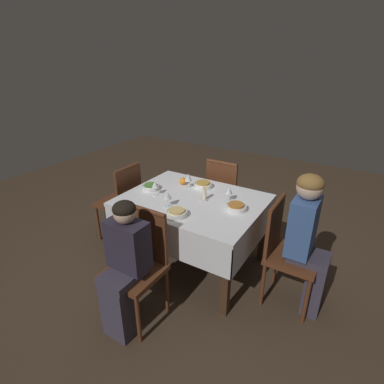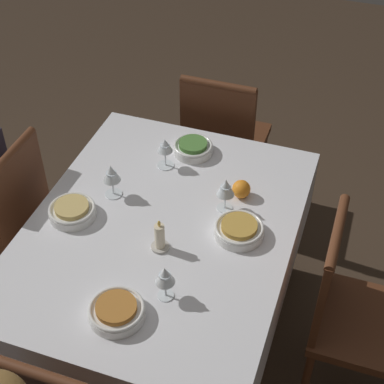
{
  "view_description": "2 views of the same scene",
  "coord_description": "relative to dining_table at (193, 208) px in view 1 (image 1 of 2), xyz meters",
  "views": [
    {
      "loc": [
        -1.32,
        2.15,
        1.95
      ],
      "look_at": [
        0.02,
        -0.02,
        0.79
      ],
      "focal_mm": 28.0,
      "sensor_mm": 36.0,
      "label": 1
    },
    {
      "loc": [
        -1.46,
        -0.63,
        2.34
      ],
      "look_at": [
        0.1,
        -0.09,
        0.86
      ],
      "focal_mm": 55.0,
      "sensor_mm": 36.0,
      "label": 2
    }
  ],
  "objects": [
    {
      "name": "wine_glass_west",
      "position": [
        -0.3,
        -0.14,
        0.2
      ],
      "size": [
        0.07,
        0.07,
        0.14
      ],
      "color": "white",
      "rests_on": "dining_table"
    },
    {
      "name": "wine_glass_east",
      "position": [
        0.35,
        0.11,
        0.2
      ],
      "size": [
        0.07,
        0.07,
        0.14
      ],
      "color": "white",
      "rests_on": "dining_table"
    },
    {
      "name": "bowl_north",
      "position": [
        -0.06,
        0.35,
        0.12
      ],
      "size": [
        0.18,
        0.18,
        0.06
      ],
      "color": "white",
      "rests_on": "dining_table"
    },
    {
      "name": "dining_table",
      "position": [
        0.0,
        0.0,
        0.0
      ],
      "size": [
        1.29,
        1.0,
        0.74
      ],
      "color": "silver",
      "rests_on": "ground_plane"
    },
    {
      "name": "candle_centerpiece",
      "position": [
        -0.1,
        -0.04,
        0.15
      ],
      "size": [
        0.07,
        0.07,
        0.14
      ],
      "color": "beige",
      "rests_on": "dining_table"
    },
    {
      "name": "chair_south",
      "position": [
        0.02,
        -0.76,
        -0.12
      ],
      "size": [
        0.4,
        0.41,
        0.92
      ],
      "color": "#562D19",
      "rests_on": "ground_plane"
    },
    {
      "name": "bowl_west",
      "position": [
        -0.43,
        -0.01,
        0.12
      ],
      "size": [
        0.19,
        0.19,
        0.06
      ],
      "color": "white",
      "rests_on": "dining_table"
    },
    {
      "name": "wine_glass_north",
      "position": [
        0.11,
        0.25,
        0.2
      ],
      "size": [
        0.07,
        0.07,
        0.15
      ],
      "color": "white",
      "rests_on": "dining_table"
    },
    {
      "name": "chair_east",
      "position": [
        0.9,
        0.02,
        -0.12
      ],
      "size": [
        0.41,
        0.4,
        0.92
      ],
      "rotation": [
        0.0,
        0.0,
        1.57
      ],
      "color": "#562D19",
      "rests_on": "ground_plane"
    },
    {
      "name": "person_adult_denim",
      "position": [
        -1.05,
        0.01,
        0.03
      ],
      "size": [
        0.34,
        0.3,
        1.18
      ],
      "rotation": [
        0.0,
        0.0,
        -1.57
      ],
      "color": "#383342",
      "rests_on": "ground_plane"
    },
    {
      "name": "orange_fruit",
      "position": [
        0.27,
        -0.24,
        0.13
      ],
      "size": [
        0.07,
        0.07,
        0.07
      ],
      "primitive_type": "sphere",
      "color": "orange",
      "rests_on": "dining_table"
    },
    {
      "name": "chair_north",
      "position": [
        0.02,
        0.76,
        -0.12
      ],
      "size": [
        0.4,
        0.41,
        0.92
      ],
      "rotation": [
        0.0,
        0.0,
        3.14
      ],
      "color": "#562D19",
      "rests_on": "ground_plane"
    },
    {
      "name": "wine_glass_south",
      "position": [
        0.18,
        -0.2,
        0.2
      ],
      "size": [
        0.07,
        0.07,
        0.15
      ],
      "color": "white",
      "rests_on": "dining_table"
    },
    {
      "name": "person_child_dark",
      "position": [
        0.02,
        0.92,
        -0.05
      ],
      "size": [
        0.3,
        0.33,
        1.06
      ],
      "rotation": [
        0.0,
        0.0,
        3.14
      ],
      "color": "#383342",
      "rests_on": "ground_plane"
    },
    {
      "name": "ground_plane",
      "position": [
        0.0,
        0.0,
        -0.64
      ],
      "size": [
        8.0,
        8.0,
        0.0
      ],
      "primitive_type": "plane",
      "color": "#3D2D21"
    },
    {
      "name": "bowl_east",
      "position": [
        0.47,
        0.03,
        0.12
      ],
      "size": [
        0.17,
        0.17,
        0.06
      ],
      "color": "white",
      "rests_on": "dining_table"
    },
    {
      "name": "chair_west",
      "position": [
        -0.9,
        0.01,
        -0.12
      ],
      "size": [
        0.41,
        0.4,
        0.92
      ],
      "rotation": [
        0.0,
        0.0,
        -1.57
      ],
      "color": "#562D19",
      "rests_on": "ground_plane"
    },
    {
      "name": "bowl_south",
      "position": [
        0.05,
        -0.29,
        0.12
      ],
      "size": [
        0.19,
        0.19,
        0.06
      ],
      "color": "white",
      "rests_on": "dining_table"
    }
  ]
}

